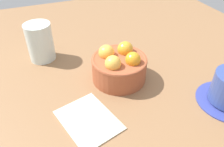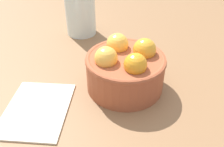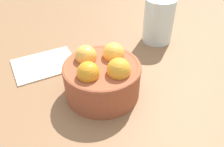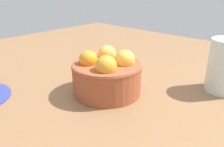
# 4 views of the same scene
# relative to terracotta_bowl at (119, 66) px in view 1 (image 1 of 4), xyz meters

# --- Properties ---
(ground_plane) EXTENTS (1.23, 1.13, 0.03)m
(ground_plane) POSITION_rel_terracotta_bowl_xyz_m (-0.00, -0.00, -0.06)
(ground_plane) COLOR brown
(terracotta_bowl) EXTENTS (0.14, 0.14, 0.09)m
(terracotta_bowl) POSITION_rel_terracotta_bowl_xyz_m (0.00, 0.00, 0.00)
(terracotta_bowl) COLOR #9E4C2D
(terracotta_bowl) RESTS_ON ground_plane
(water_glass) EXTENTS (0.07, 0.07, 0.11)m
(water_glass) POSITION_rel_terracotta_bowl_xyz_m (0.17, 0.17, 0.01)
(water_glass) COLOR silver
(water_glass) RESTS_ON ground_plane
(folded_napkin) EXTENTS (0.15, 0.13, 0.01)m
(folded_napkin) POSITION_rel_terracotta_bowl_xyz_m (-0.11, 0.11, -0.04)
(folded_napkin) COLOR beige
(folded_napkin) RESTS_ON ground_plane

